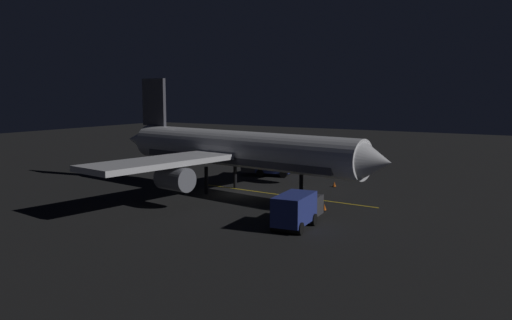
{
  "coord_description": "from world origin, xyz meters",
  "views": [
    {
      "loc": [
        43.11,
        28.07,
        10.02
      ],
      "look_at": [
        0.0,
        2.0,
        3.5
      ],
      "focal_mm": 37.29,
      "sensor_mm": 36.0,
      "label": 1
    }
  ],
  "objects_px": {
    "catering_truck": "(269,166)",
    "traffic_cone_near_left": "(334,185)",
    "airliner": "(234,150)",
    "baggage_truck": "(297,210)",
    "traffic_cone_near_right": "(324,208)",
    "ground_crew_worker": "(307,202)"
  },
  "relations": [
    {
      "from": "airliner",
      "to": "traffic_cone_near_right",
      "type": "xyz_separation_m",
      "value": [
        2.46,
        10.79,
        -4.02
      ]
    },
    {
      "from": "ground_crew_worker",
      "to": "traffic_cone_near_right",
      "type": "xyz_separation_m",
      "value": [
        -1.6,
        0.91,
        -0.64
      ]
    },
    {
      "from": "ground_crew_worker",
      "to": "traffic_cone_near_right",
      "type": "relative_size",
      "value": 3.16
    },
    {
      "from": "traffic_cone_near_left",
      "to": "baggage_truck",
      "type": "bearing_deg",
      "value": 13.74
    },
    {
      "from": "ground_crew_worker",
      "to": "airliner",
      "type": "bearing_deg",
      "value": -112.33
    },
    {
      "from": "catering_truck",
      "to": "traffic_cone_near_right",
      "type": "height_order",
      "value": "catering_truck"
    },
    {
      "from": "airliner",
      "to": "baggage_truck",
      "type": "xyz_separation_m",
      "value": [
        8.55,
        11.28,
        -2.97
      ]
    },
    {
      "from": "traffic_cone_near_left",
      "to": "airliner",
      "type": "bearing_deg",
      "value": -40.34
    },
    {
      "from": "catering_truck",
      "to": "ground_crew_worker",
      "type": "height_order",
      "value": "catering_truck"
    },
    {
      "from": "ground_crew_worker",
      "to": "traffic_cone_near_right",
      "type": "distance_m",
      "value": 1.95
    },
    {
      "from": "airliner",
      "to": "traffic_cone_near_left",
      "type": "bearing_deg",
      "value": 139.66
    },
    {
      "from": "baggage_truck",
      "to": "catering_truck",
      "type": "distance_m",
      "value": 24.07
    },
    {
      "from": "baggage_truck",
      "to": "traffic_cone_near_right",
      "type": "xyz_separation_m",
      "value": [
        -6.09,
        -0.48,
        -1.05
      ]
    },
    {
      "from": "traffic_cone_near_right",
      "to": "catering_truck",
      "type": "bearing_deg",
      "value": -135.81
    },
    {
      "from": "baggage_truck",
      "to": "traffic_cone_near_left",
      "type": "xyz_separation_m",
      "value": [
        -16.95,
        -4.15,
        -1.05
      ]
    },
    {
      "from": "baggage_truck",
      "to": "catering_truck",
      "type": "relative_size",
      "value": 1.0
    },
    {
      "from": "airliner",
      "to": "traffic_cone_near_left",
      "type": "distance_m",
      "value": 11.73
    },
    {
      "from": "airliner",
      "to": "catering_truck",
      "type": "xyz_separation_m",
      "value": [
        -11.2,
        -2.48,
        -3.05
      ]
    },
    {
      "from": "baggage_truck",
      "to": "traffic_cone_near_left",
      "type": "height_order",
      "value": "baggage_truck"
    },
    {
      "from": "catering_truck",
      "to": "traffic_cone_near_left",
      "type": "xyz_separation_m",
      "value": [
        2.8,
        9.62,
        -0.97
      ]
    },
    {
      "from": "ground_crew_worker",
      "to": "catering_truck",
      "type": "bearing_deg",
      "value": -140.97
    },
    {
      "from": "baggage_truck",
      "to": "catering_truck",
      "type": "height_order",
      "value": "baggage_truck"
    }
  ]
}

